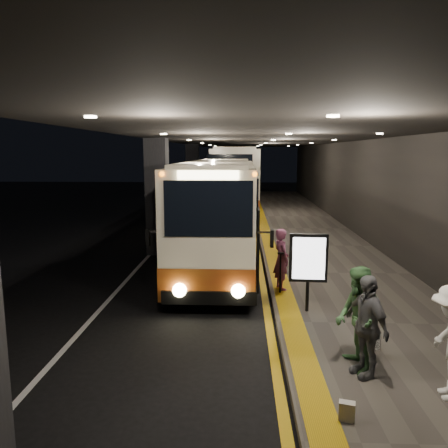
{
  "coord_description": "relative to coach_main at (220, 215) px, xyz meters",
  "views": [
    {
      "loc": [
        1.71,
        -12.43,
        3.87
      ],
      "look_at": [
        1.17,
        0.76,
        1.7
      ],
      "focal_mm": 35.0,
      "sensor_mm": 36.0,
      "label": 1
    }
  ],
  "objects": [
    {
      "name": "ground",
      "position": [
        -0.96,
        -2.84,
        -1.67
      ],
      "size": [
        90.0,
        90.0,
        0.0
      ],
      "primitive_type": "plane",
      "color": "black"
    },
    {
      "name": "lane_line_white",
      "position": [
        -2.76,
        2.16,
        -1.66
      ],
      "size": [
        0.12,
        50.0,
        0.01
      ],
      "primitive_type": "cube",
      "color": "silver",
      "rests_on": "ground"
    },
    {
      "name": "kerb_stripe_yellow",
      "position": [
        1.39,
        2.16,
        -1.66
      ],
      "size": [
        0.18,
        50.0,
        0.01
      ],
      "primitive_type": "cube",
      "color": "gold",
      "rests_on": "ground"
    },
    {
      "name": "sidewalk",
      "position": [
        3.79,
        2.16,
        -1.59
      ],
      "size": [
        4.5,
        50.0,
        0.15
      ],
      "primitive_type": "cube",
      "color": "#514C44",
      "rests_on": "ground"
    },
    {
      "name": "tactile_strip",
      "position": [
        1.89,
        2.16,
        -1.51
      ],
      "size": [
        0.5,
        50.0,
        0.01
      ],
      "primitive_type": "cube",
      "color": "gold",
      "rests_on": "sidewalk"
    },
    {
      "name": "terminal_wall",
      "position": [
        6.04,
        2.16,
        1.33
      ],
      "size": [
        0.1,
        50.0,
        6.0
      ],
      "primitive_type": "cube",
      "color": "black",
      "rests_on": "ground"
    },
    {
      "name": "support_columns",
      "position": [
        -2.46,
        1.16,
        0.53
      ],
      "size": [
        0.8,
        24.8,
        4.4
      ],
      "color": "black",
      "rests_on": "ground"
    },
    {
      "name": "canopy",
      "position": [
        1.54,
        2.16,
        2.93
      ],
      "size": [
        9.0,
        50.0,
        0.4
      ],
      "primitive_type": "cube",
      "color": "black",
      "rests_on": "support_columns"
    },
    {
      "name": "coach_main",
      "position": [
        0.0,
        0.0,
        0.0
      ],
      "size": [
        2.43,
        11.22,
        3.48
      ],
      "rotation": [
        0.0,
        0.0,
        -0.01
      ],
      "color": "beige",
      "rests_on": "ground"
    },
    {
      "name": "coach_second",
      "position": [
        0.13,
        13.88,
        0.27
      ],
      "size": [
        3.17,
        12.97,
        4.05
      ],
      "rotation": [
        0.0,
        0.0,
        0.04
      ],
      "color": "beige",
      "rests_on": "ground"
    },
    {
      "name": "coach_third",
      "position": [
        -0.08,
        28.42,
        0.14
      ],
      "size": [
        3.06,
        12.13,
        3.78
      ],
      "rotation": [
        0.0,
        0.0,
        -0.05
      ],
      "color": "beige",
      "rests_on": "ground"
    },
    {
      "name": "passenger_boarding",
      "position": [
        1.84,
        -3.64,
        -0.68
      ],
      "size": [
        0.58,
        0.71,
        1.69
      ],
      "primitive_type": "imported",
      "rotation": [
        0.0,
        0.0,
        1.9
      ],
      "color": "#A94F7A",
      "rests_on": "sidewalk"
    },
    {
      "name": "passenger_waiting_green",
      "position": [
        2.75,
        -8.12,
        -0.61
      ],
      "size": [
        0.65,
        0.94,
        1.82
      ],
      "primitive_type": "imported",
      "rotation": [
        0.0,
        0.0,
        -1.45
      ],
      "color": "#3B6B3B",
      "rests_on": "sidewalk"
    },
    {
      "name": "passenger_waiting_grey",
      "position": [
        2.84,
        -8.29,
        -0.65
      ],
      "size": [
        0.87,
        1.15,
        1.75
      ],
      "primitive_type": "imported",
      "rotation": [
        0.0,
        0.0,
        -1.18
      ],
      "color": "#54565A",
      "rests_on": "sidewalk"
    },
    {
      "name": "bag_polka",
      "position": [
        3.29,
        -7.26,
        -1.36
      ],
      "size": [
        0.29,
        0.21,
        0.32
      ],
      "primitive_type": "cube",
      "rotation": [
        0.0,
        0.0,
        -0.42
      ],
      "color": "black",
      "rests_on": "sidewalk"
    },
    {
      "name": "bag_plain",
      "position": [
        2.24,
        -9.61,
        -1.38
      ],
      "size": [
        0.25,
        0.18,
        0.28
      ],
      "primitive_type": "cube",
      "rotation": [
        0.0,
        0.0,
        -0.26
      ],
      "color": "silver",
      "rests_on": "sidewalk"
    },
    {
      "name": "info_sign",
      "position": [
        2.32,
        -5.32,
        -0.26
      ],
      "size": [
        0.88,
        0.17,
        1.86
      ],
      "rotation": [
        0.0,
        0.0,
        -0.06
      ],
      "color": "black",
      "rests_on": "sidewalk"
    },
    {
      "name": "stanchion_post",
      "position": [
        1.79,
        -3.99,
        -0.97
      ],
      "size": [
        0.05,
        0.05,
        1.09
      ],
      "primitive_type": "cylinder",
      "color": "black",
      "rests_on": "sidewalk"
    }
  ]
}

